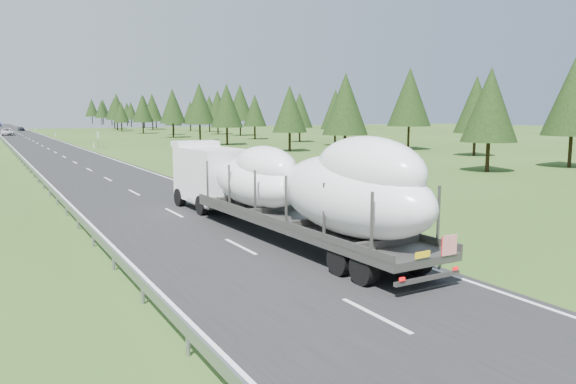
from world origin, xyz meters
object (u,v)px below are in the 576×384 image
boat_truck (284,184)px  distant_car_dark (21,129)px  highway_sign (98,136)px  distant_van (7,132)px

boat_truck → distant_car_dark: bearing=90.0°
highway_sign → distant_car_dark: highway_sign is taller
distant_van → distant_car_dark: bearing=85.1°
distant_van → distant_car_dark: distant_van is taller
highway_sign → boat_truck: bearing=-94.0°
distant_car_dark → highway_sign: bearing=-90.4°
highway_sign → distant_van: bearing=99.6°
boat_truck → highway_sign: bearing=86.0°
boat_truck → distant_car_dark: size_ratio=5.34×
highway_sign → distant_van: 61.46m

